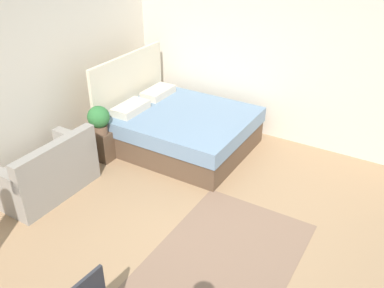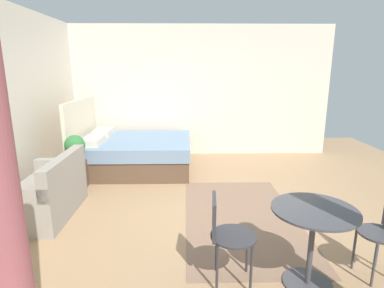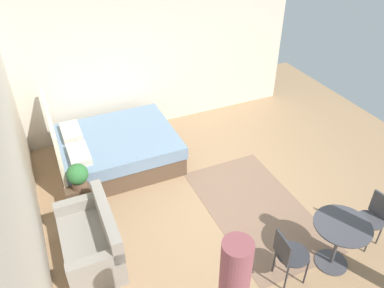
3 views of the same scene
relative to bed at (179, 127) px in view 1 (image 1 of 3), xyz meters
name	(u,v)px [view 1 (image 1 of 3)]	position (x,y,z in m)	size (l,w,h in m)	color
ground_plane	(200,237)	(-1.67, -1.35, -0.34)	(8.60, 8.64, 0.02)	#9E7A56
wall_back	(13,77)	(-1.67, 1.47, 1.07)	(8.60, 0.12, 2.81)	beige
wall_right	(294,55)	(1.13, -1.35, 1.07)	(0.12, 5.64, 2.81)	beige
area_rug	(213,272)	(-2.07, -1.74, -0.33)	(2.55, 1.45, 0.01)	#7F604C
bed	(179,127)	(0.00, 0.00, 0.00)	(1.72, 2.08, 1.35)	brown
couch	(47,173)	(-1.94, 0.80, -0.03)	(1.26, 0.71, 0.82)	gray
nightstand	(104,143)	(-0.85, 0.80, -0.10)	(0.41, 0.38, 0.45)	brown
potted_plant	(99,119)	(-0.95, 0.75, 0.35)	(0.32, 0.32, 0.42)	brown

